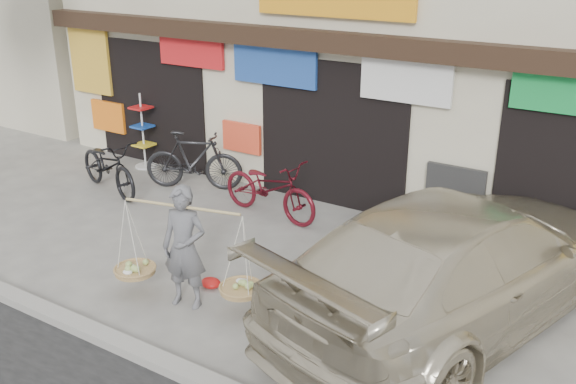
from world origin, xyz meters
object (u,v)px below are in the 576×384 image
Objects in this scene: bike_2 at (270,188)px; bike_0 at (108,165)px; display_rack at (143,138)px; bike_1 at (194,160)px; street_vendor at (185,252)px; suv at (460,260)px.

bike_0 is at bearing 108.86° from bike_2.
bike_0 is at bearing -71.90° from display_rack.
bike_2 is (2.06, -0.35, -0.05)m from bike_1.
bike_2 is at bearing -124.39° from bike_1.
display_rack is (-3.84, 0.78, 0.12)m from bike_2.
display_rack is at bearing 34.89° from bike_0.
street_vendor reaches higher than bike_2.
street_vendor reaches higher than bike_1.
bike_0 is at bearing 135.74° from street_vendor.
display_rack is (-4.57, 3.90, -0.14)m from street_vendor.
bike_1 is at bearing -13.59° from display_rack.
street_vendor is 4.46m from bike_1.
bike_2 is (-0.74, 3.12, -0.25)m from street_vendor.
display_rack reaches higher than bike_2.
bike_0 reaches higher than bike_2.
street_vendor is 0.34× the size of suv.
bike_1 is 0.95× the size of bike_2.
bike_0 is 1.00× the size of bike_2.
bike_0 is 3.43m from bike_2.
suv is (7.30, -0.80, 0.30)m from bike_0.
suv is 8.11m from display_rack.
suv is at bearing 13.42° from street_vendor.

